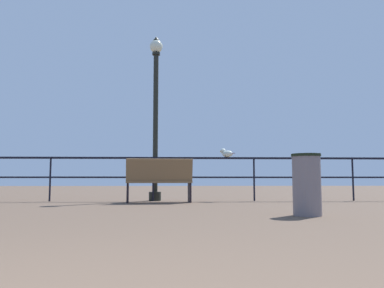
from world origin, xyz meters
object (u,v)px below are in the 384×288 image
Objects in this scene: lamppost_center at (156,107)px; seagull_on_rail at (227,153)px; bench_near_left at (159,178)px; trash_bin at (307,184)px.

seagull_on_rail is at bearing -5.82° from lamppost_center.
bench_near_left is 2.01m from lamppost_center.
lamppost_center is at bearing 121.14° from trash_bin.
trash_bin is at bearing -54.21° from bench_near_left.
lamppost_center is at bearing 174.18° from seagull_on_rail.
lamppost_center reaches higher than bench_near_left.
bench_near_left is 1.69× the size of trash_bin.
trash_bin is (2.46, -4.08, -1.91)m from lamppost_center.
bench_near_left reaches higher than trash_bin.
bench_near_left is 1.89m from seagull_on_rail.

